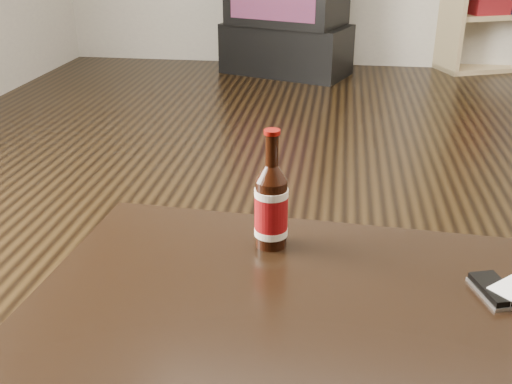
# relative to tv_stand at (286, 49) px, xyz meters

# --- Properties ---
(floor) EXTENTS (5.00, 6.00, 0.01)m
(floor) POSITION_rel_tv_stand_xyz_m (0.78, -2.65, -0.18)
(floor) COLOR black
(floor) RESTS_ON ground
(tv_stand) EXTENTS (0.96, 0.70, 0.35)m
(tv_stand) POSITION_rel_tv_stand_xyz_m (0.00, 0.00, 0.00)
(tv_stand) COLOR black
(tv_stand) RESTS_ON floor
(coffee_table) EXTENTS (1.12, 0.70, 0.41)m
(coffee_table) POSITION_rel_tv_stand_xyz_m (0.43, -3.44, 0.18)
(coffee_table) COLOR black
(coffee_table) RESTS_ON floor
(beer_bottle) EXTENTS (0.07, 0.07, 0.24)m
(beer_bottle) POSITION_rel_tv_stand_xyz_m (0.27, -3.24, 0.32)
(beer_bottle) COLOR black
(beer_bottle) RESTS_ON coffee_table
(phone) EXTENTS (0.08, 0.11, 0.02)m
(phone) POSITION_rel_tv_stand_xyz_m (0.68, -3.36, 0.24)
(phone) COLOR silver
(phone) RESTS_ON coffee_table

